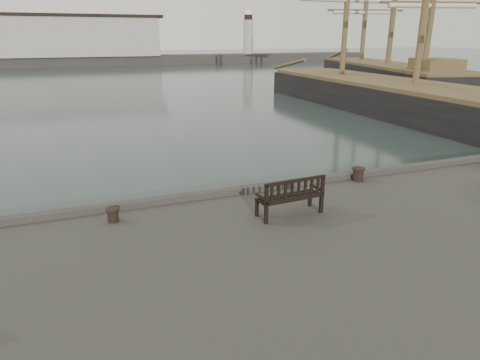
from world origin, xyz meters
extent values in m
plane|color=black|center=(0.00, 0.00, 0.00)|extent=(400.00, 400.00, 0.00)
cube|color=#383530|center=(0.00, 92.00, 1.00)|extent=(140.00, 8.00, 2.00)
cube|color=#A6A49A|center=(-8.00, 92.00, 6.00)|extent=(46.00, 9.00, 8.00)
cube|color=black|center=(-8.00, 92.00, 10.30)|extent=(48.00, 9.50, 0.60)
cylinder|color=#A6A49A|center=(38.00, 92.00, 6.00)|extent=(2.40, 2.40, 8.00)
sphere|color=silver|center=(38.00, 92.00, 11.40)|extent=(1.61, 1.61, 1.61)
cube|color=black|center=(0.63, -2.20, 2.06)|extent=(1.85, 0.75, 0.05)
cube|color=black|center=(0.65, -2.47, 2.33)|extent=(1.81, 0.20, 0.54)
cube|color=black|center=(0.63, -2.20, 1.81)|extent=(1.73, 0.65, 0.50)
cylinder|color=black|center=(-3.85, -0.97, 1.74)|extent=(0.37, 0.37, 0.36)
cylinder|color=black|center=(4.09, -0.50, 1.78)|extent=(0.49, 0.49, 0.45)
cube|color=black|center=(21.05, 15.56, 0.37)|extent=(7.99, 37.28, 3.72)
cube|color=brown|center=(21.05, 15.56, 2.38)|extent=(7.61, 36.53, 0.30)
cube|color=black|center=(32.21, 32.47, 0.45)|extent=(14.66, 31.90, 4.46)
cube|color=brown|center=(32.21, 32.47, 2.83)|extent=(14.17, 31.21, 0.30)
camera|label=1|loc=(-4.47, -11.66, 6.13)|focal=32.00mm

